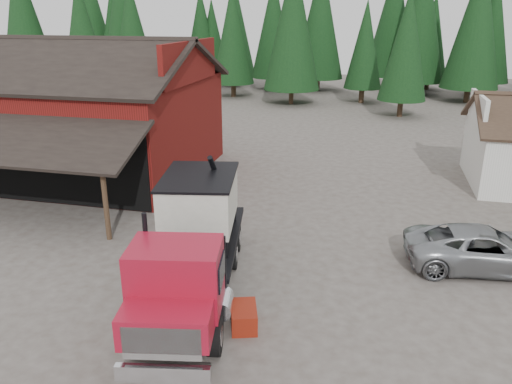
# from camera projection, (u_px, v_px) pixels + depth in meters

# --- Properties ---
(ground) EXTENTS (120.00, 120.00, 0.00)m
(ground) POSITION_uv_depth(u_px,v_px,m) (233.00, 283.00, 16.17)
(ground) COLOR #4F473E
(ground) RESTS_ON ground
(red_barn) EXTENTS (12.80, 13.63, 7.18)m
(red_barn) POSITION_uv_depth(u_px,v_px,m) (87.00, 123.00, 26.75)
(red_barn) COLOR maroon
(red_barn) RESTS_ON ground
(conifer_backdrop) EXTENTS (76.00, 16.00, 16.00)m
(conifer_backdrop) POSITION_uv_depth(u_px,v_px,m) (340.00, 93.00, 54.58)
(conifer_backdrop) COLOR black
(conifer_backdrop) RESTS_ON ground
(near_pine_a) EXTENTS (4.40, 4.40, 11.40)m
(near_pine_a) POSITION_uv_depth(u_px,v_px,m) (82.00, 35.00, 44.49)
(near_pine_a) COLOR #382619
(near_pine_a) RESTS_ON ground
(near_pine_b) EXTENTS (3.96, 3.96, 10.40)m
(near_pine_b) POSITION_uv_depth(u_px,v_px,m) (406.00, 44.00, 40.28)
(near_pine_b) COLOR #382619
(near_pine_b) RESTS_ON ground
(near_pine_d) EXTENTS (5.28, 5.28, 13.40)m
(near_pine_d) POSITION_uv_depth(u_px,v_px,m) (293.00, 23.00, 45.65)
(near_pine_d) COLOR #382619
(near_pine_d) RESTS_ON ground
(feed_truck) EXTENTS (3.89, 8.97, 3.93)m
(feed_truck) POSITION_uv_depth(u_px,v_px,m) (193.00, 240.00, 14.98)
(feed_truck) COLOR black
(feed_truck) RESTS_ON ground
(silver_car) EXTENTS (5.48, 3.05, 1.45)m
(silver_car) POSITION_uv_depth(u_px,v_px,m) (484.00, 249.00, 16.89)
(silver_car) COLOR #9A9DA1
(silver_car) RESTS_ON ground
(equip_box) EXTENTS (1.00, 1.26, 0.60)m
(equip_box) POSITION_uv_depth(u_px,v_px,m) (244.00, 317.00, 13.85)
(equip_box) COLOR maroon
(equip_box) RESTS_ON ground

